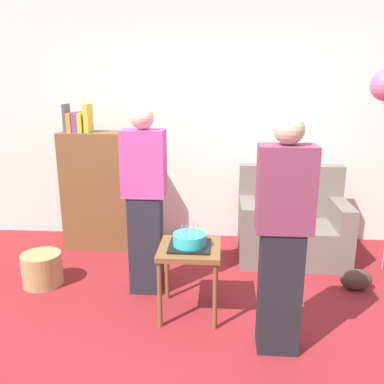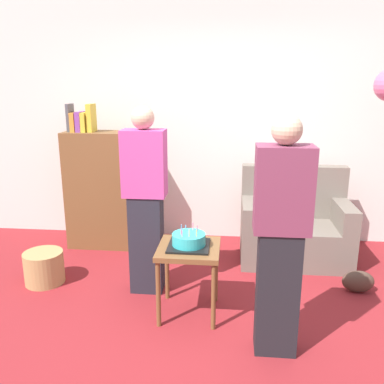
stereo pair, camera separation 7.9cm
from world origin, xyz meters
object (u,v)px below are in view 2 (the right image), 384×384
object	(u,v)px
side_table	(189,257)
person_blowing_candles	(145,201)
birthday_cake	(189,241)
person_holding_cake	(280,238)
couch	(294,227)
wicker_basket	(44,267)
handbag	(358,281)
bookshelf	(103,188)

from	to	relation	value
side_table	person_blowing_candles	bearing A→B (deg)	139.54
birthday_cake	person_holding_cake	size ratio (longest dim) A/B	0.20
couch	side_table	world-z (taller)	couch
couch	person_blowing_candles	bearing A→B (deg)	-149.27
wicker_basket	handbag	distance (m)	2.86
birthday_cake	person_holding_cake	world-z (taller)	person_holding_cake
person_holding_cake	wicker_basket	bearing A→B (deg)	-1.29
person_blowing_candles	person_holding_cake	xyz separation A→B (m)	(1.06, -0.76, 0.00)
bookshelf	person_blowing_candles	xyz separation A→B (m)	(0.69, -0.99, 0.16)
couch	birthday_cake	xyz separation A→B (m)	(-0.98, -1.18, 0.29)
handbag	person_blowing_candles	bearing A→B (deg)	-175.89
bookshelf	birthday_cake	world-z (taller)	bookshelf
birthday_cake	wicker_basket	world-z (taller)	birthday_cake
side_table	person_holding_cake	xyz separation A→B (m)	(0.64, -0.41, 0.34)
bookshelf	side_table	world-z (taller)	bookshelf
couch	bookshelf	bearing A→B (deg)	175.61
couch	wicker_basket	xyz separation A→B (m)	(-2.38, -0.80, -0.19)
birthday_cake	person_blowing_candles	size ratio (longest dim) A/B	0.20
couch	person_blowing_candles	world-z (taller)	person_blowing_candles
side_table	wicker_basket	bearing A→B (deg)	164.64
birthday_cake	handbag	distance (m)	1.63
person_holding_cake	couch	bearing A→B (deg)	-82.22
side_table	person_holding_cake	size ratio (longest dim) A/B	0.35
bookshelf	birthday_cake	bearing A→B (deg)	-50.50
side_table	person_blowing_candles	size ratio (longest dim) A/B	0.35
couch	side_table	size ratio (longest dim) A/B	1.91
bookshelf	wicker_basket	distance (m)	1.13
side_table	birthday_cake	bearing A→B (deg)	51.32
birthday_cake	wicker_basket	bearing A→B (deg)	164.64
handbag	bookshelf	bearing A→B (deg)	161.59
couch	bookshelf	distance (m)	2.12
side_table	birthday_cake	distance (m)	0.14
bookshelf	handbag	xyz separation A→B (m)	(2.57, -0.86, -0.57)
side_table	wicker_basket	xyz separation A→B (m)	(-1.40, 0.38, -0.34)
bookshelf	handbag	bearing A→B (deg)	-18.41
couch	person_holding_cake	xyz separation A→B (m)	(-0.34, -1.59, 0.49)
couch	handbag	distance (m)	0.88
person_holding_cake	person_blowing_candles	bearing A→B (deg)	-15.79
couch	birthday_cake	world-z (taller)	couch
birthday_cake	person_holding_cake	bearing A→B (deg)	-32.26
couch	side_table	distance (m)	1.54
couch	handbag	size ratio (longest dim) A/B	3.93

